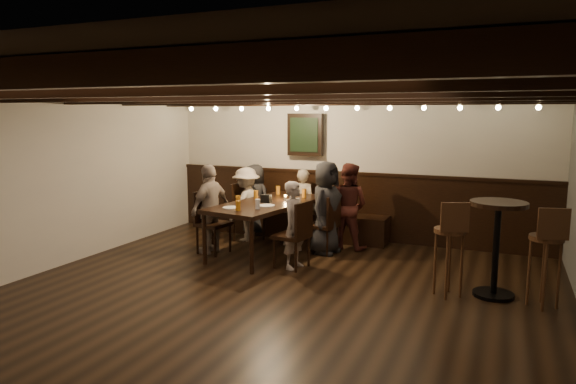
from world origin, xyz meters
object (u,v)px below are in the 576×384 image
at_px(person_bench_left, 255,199).
at_px(person_right_far, 295,225).
at_px(chair_right_near, 324,235).
at_px(chair_right_far, 293,247).
at_px(chair_left_far, 213,234).
at_px(person_left_far, 211,209).
at_px(person_bench_right, 348,206).
at_px(chair_left_near, 248,223).
at_px(person_left_near, 246,204).
at_px(bar_stool_left, 448,261).
at_px(dining_table, 268,206).
at_px(person_right_near, 326,208).
at_px(bar_stool_right, 544,270).
at_px(person_bench_centre, 303,204).
at_px(high_top_table, 497,235).

height_order(person_bench_left, person_right_far, person_bench_left).
xyz_separation_m(chair_right_near, chair_right_far, (-0.14, -0.89, 0.01)).
height_order(chair_left_far, person_bench_left, person_bench_left).
bearing_deg(chair_right_far, person_right_far, -90.00).
xyz_separation_m(chair_right_far, person_bench_left, (-1.39, 1.59, 0.33)).
bearing_deg(person_left_far, person_bench_right, 129.29).
bearing_deg(chair_left_near, person_left_near, -90.00).
relative_size(person_bench_right, person_left_far, 0.99).
xyz_separation_m(chair_right_near, person_right_far, (-0.11, -0.89, 0.33)).
xyz_separation_m(chair_right_far, person_right_far, (0.03, -0.00, 0.32)).
distance_m(chair_left_far, chair_right_far, 1.44).
bearing_deg(bar_stool_left, person_bench_left, 129.40).
height_order(dining_table, person_right_near, person_right_near).
xyz_separation_m(chair_left_far, bar_stool_left, (3.51, -0.55, 0.13)).
distance_m(person_bench_left, bar_stool_right, 4.85).
distance_m(person_bench_centre, high_top_table, 3.51).
height_order(person_left_far, high_top_table, person_left_far).
bearing_deg(person_bench_centre, chair_left_far, 64.36).
height_order(chair_right_far, person_bench_centre, person_bench_centre).
height_order(person_left_near, high_top_table, person_left_near).
bearing_deg(person_left_near, person_bench_right, 105.26).
bearing_deg(high_top_table, person_bench_centre, 150.84).
bearing_deg(chair_left_far, person_left_near, -178.09).
distance_m(chair_right_far, person_right_far, 0.32).
bearing_deg(chair_left_near, person_left_far, -1.89).
distance_m(dining_table, person_right_far, 0.88).
bearing_deg(chair_left_near, person_bench_left, -158.22).
distance_m(chair_right_near, high_top_table, 2.68).
bearing_deg(chair_right_far, bar_stool_left, -89.73).
height_order(person_bench_right, bar_stool_right, person_bench_right).
xyz_separation_m(person_right_far, bar_stool_left, (2.06, -0.32, -0.18)).
height_order(person_bench_centre, person_right_far, person_right_far).
relative_size(person_bench_left, person_bench_right, 0.92).
xyz_separation_m(person_left_far, person_right_near, (1.62, 0.65, 0.02)).
height_order(dining_table, bar_stool_right, bar_stool_right).
bearing_deg(bar_stool_right, person_right_near, 143.57).
xyz_separation_m(person_bench_right, high_top_table, (2.20, -1.42, 0.06)).
height_order(person_bench_centre, person_bench_right, person_bench_right).
bearing_deg(person_bench_left, chair_left_far, 97.60).
bearing_deg(bar_stool_left, chair_left_near, 135.08).
distance_m(dining_table, person_left_far, 0.88).
height_order(chair_right_near, person_bench_left, person_bench_left).
bearing_deg(person_left_far, person_bench_centre, 153.43).
bearing_deg(person_bench_right, chair_right_near, 68.07).
height_order(chair_right_near, person_right_near, person_right_near).
relative_size(chair_right_near, person_right_near, 0.63).
relative_size(bar_stool_left, bar_stool_right, 1.00).
distance_m(chair_left_near, person_left_far, 0.98).
bearing_deg(dining_table, person_bench_centre, 90.00).
relative_size(dining_table, person_left_near, 1.81).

